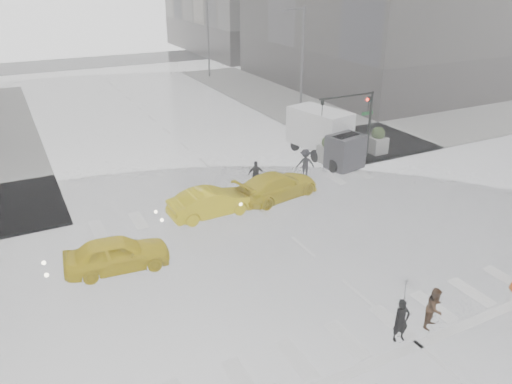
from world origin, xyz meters
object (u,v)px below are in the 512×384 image
taxi_mid (212,202)px  box_truck (326,134)px  pedestrian_brown (435,308)px  taxi_front (117,254)px  traffic_signal_pole (358,113)px

taxi_mid → box_truck: 10.92m
pedestrian_brown → taxi_mid: bearing=85.6°
taxi_front → box_truck: (15.39, 7.23, 0.93)m
taxi_front → taxi_mid: size_ratio=0.97×
taxi_front → taxi_mid: (5.43, 2.85, -0.00)m
taxi_mid → box_truck: bearing=-68.0°
taxi_mid → pedestrian_brown: bearing=-164.7°
traffic_signal_pole → taxi_mid: bearing=-164.6°
taxi_front → taxi_mid: 6.13m
box_truck → pedestrian_brown: bearing=-123.4°
taxi_front → box_truck: bearing=-58.9°
pedestrian_brown → taxi_front: size_ratio=0.37×
traffic_signal_pole → box_truck: (-1.51, 1.22, -1.55)m
taxi_front → box_truck: box_truck is taller
taxi_mid → traffic_signal_pole: bearing=-76.3°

